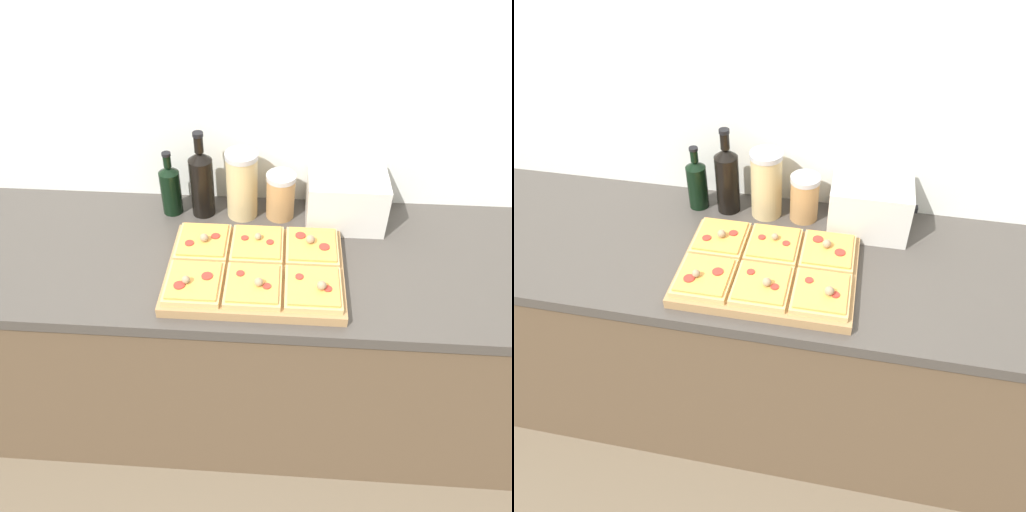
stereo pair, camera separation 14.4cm
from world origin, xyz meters
TOP-DOWN VIEW (x-y plane):
  - ground_plane at (0.00, 0.00)m, footprint 12.00×12.00m
  - wall_back at (0.00, 0.67)m, footprint 6.00×0.06m
  - kitchen_counter at (0.00, 0.32)m, footprint 2.63×0.67m
  - cutting_board at (0.02, 0.22)m, footprint 0.55×0.39m
  - pizza_slice_back_left at (-0.15, 0.32)m, footprint 0.17×0.18m
  - pizza_slice_back_center at (0.02, 0.32)m, footprint 0.17×0.18m
  - pizza_slice_back_right at (0.20, 0.32)m, footprint 0.17×0.18m
  - pizza_slice_front_left at (-0.15, 0.13)m, footprint 0.17×0.18m
  - pizza_slice_front_center at (0.02, 0.13)m, footprint 0.17×0.18m
  - pizza_slice_front_right at (0.20, 0.13)m, footprint 0.17×0.18m
  - olive_oil_bottle at (-0.30, 0.54)m, footprint 0.07×0.07m
  - wine_bottle at (-0.18, 0.54)m, footprint 0.08×0.08m
  - grain_jar_tall at (-0.04, 0.54)m, footprint 0.11×0.11m
  - grain_jar_short at (0.09, 0.54)m, footprint 0.10×0.10m
  - toaster_oven at (0.32, 0.52)m, footprint 0.29×0.19m

SIDE VIEW (x-z plane):
  - ground_plane at x=0.00m, z-range 0.00..0.00m
  - kitchen_counter at x=0.00m, z-range 0.00..0.89m
  - cutting_board at x=0.02m, z-range 0.89..0.92m
  - pizza_slice_back_center at x=0.02m, z-range 0.91..0.96m
  - pizza_slice_front_left at x=-0.15m, z-range 0.91..0.96m
  - pizza_slice_front_center at x=0.02m, z-range 0.91..0.96m
  - pizza_slice_back_left at x=-0.15m, z-range 0.91..0.96m
  - pizza_slice_front_right at x=0.20m, z-range 0.91..0.96m
  - pizza_slice_back_right at x=0.20m, z-range 0.91..0.96m
  - grain_jar_short at x=0.09m, z-range 0.89..1.06m
  - toaster_oven at x=0.32m, z-range 0.89..1.07m
  - olive_oil_bottle at x=-0.30m, z-range 0.87..1.11m
  - grain_jar_tall at x=-0.04m, z-range 0.89..1.14m
  - wine_bottle at x=-0.18m, z-range 0.86..1.18m
  - wall_back at x=0.00m, z-range 0.00..2.50m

